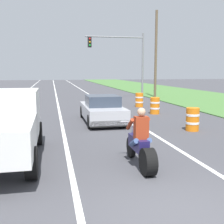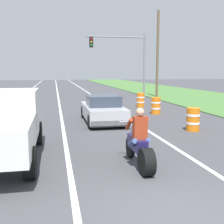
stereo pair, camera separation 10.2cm
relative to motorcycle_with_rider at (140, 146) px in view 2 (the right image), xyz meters
name	(u,v)px [view 2 (the right image)]	position (x,y,z in m)	size (l,w,h in m)	color
ground_plane	(180,217)	(-0.05, -2.65, -0.59)	(160.00, 160.00, 0.00)	#424247
lane_stripe_left_solid	(14,102)	(-5.45, 17.35, -0.59)	(0.14, 120.00, 0.01)	white
lane_stripe_right_solid	(101,101)	(1.75, 17.35, -0.59)	(0.14, 120.00, 0.01)	white
lane_stripe_centre_dashed	(59,102)	(-1.85, 17.35, -0.59)	(0.14, 120.00, 0.01)	white
grass_verge_right	(207,98)	(11.87, 17.35, -0.56)	(10.00, 120.00, 0.06)	#477538
motorcycle_with_rider	(140,146)	(0.00, 0.00, 0.00)	(0.70, 2.21, 1.62)	black
sports_car_silver	(103,110)	(0.18, 6.96, 0.04)	(1.84, 4.30, 1.37)	#B7B7BC
pickup_truck_left_lane_white	(2,123)	(-3.67, 1.36, 0.51)	(2.02, 4.80, 1.98)	silver
traffic_light_mast_near	(126,55)	(4.35, 18.62, 3.46)	(5.44, 0.34, 6.00)	gray
utility_pole_roadside	(158,55)	(7.61, 19.33, 3.53)	(0.24, 0.24, 8.25)	brown
construction_barrel_nearest	(193,119)	(3.64, 4.11, -0.09)	(0.58, 0.58, 1.00)	orange
construction_barrel_mid	(156,106)	(3.77, 9.07, -0.09)	(0.58, 0.58, 1.00)	orange
construction_barrel_far	(141,100)	(3.88, 12.55, -0.09)	(0.58, 0.58, 1.00)	orange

